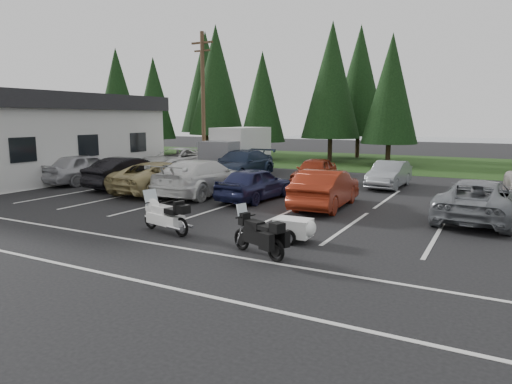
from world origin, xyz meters
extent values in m
plane|color=black|center=(0.00, 0.00, 0.00)|extent=(120.00, 120.00, 0.00)
cube|color=#1D3812|center=(0.00, 24.00, 0.01)|extent=(80.00, 16.00, 0.01)
cube|color=gray|center=(4.00, 55.00, 0.00)|extent=(70.00, 50.00, 0.02)
cylinder|color=#473321|center=(-10.00, 12.00, 4.50)|extent=(0.26, 0.26, 9.00)
cube|color=#473321|center=(-10.00, 12.00, 8.30)|extent=(1.60, 0.12, 0.12)
cube|color=#473321|center=(-10.00, 12.00, 7.80)|extent=(1.20, 0.10, 0.10)
cube|color=silver|center=(0.00, 2.00, 0.00)|extent=(32.00, 16.00, 0.01)
cylinder|color=#332316|center=(-28.00, 22.50, 1.25)|extent=(0.36, 0.36, 2.50)
cone|color=black|center=(-28.00, 22.50, 6.24)|extent=(4.58, 4.58, 8.84)
cylinder|color=#332316|center=(-22.00, 21.20, 1.08)|extent=(0.36, 0.36, 2.16)
cone|color=black|center=(-22.00, 21.20, 5.40)|extent=(3.96, 3.96, 7.65)
cylinder|color=#332316|center=(-16.00, 22.80, 1.39)|extent=(0.36, 0.36, 2.78)
cone|color=black|center=(-16.00, 22.80, 6.96)|extent=(5.10, 5.10, 9.86)
cylinder|color=#332316|center=(-10.50, 21.40, 1.06)|extent=(0.36, 0.36, 2.11)
cone|color=black|center=(-10.50, 21.40, 5.28)|extent=(3.87, 3.87, 7.48)
cylinder|color=#332316|center=(-5.00, 22.90, 1.31)|extent=(0.36, 0.36, 2.62)
cone|color=black|center=(-5.00, 22.90, 6.54)|extent=(4.80, 4.80, 9.27)
cylinder|color=#332316|center=(0.00, 21.60, 1.13)|extent=(0.36, 0.36, 2.26)
cone|color=black|center=(0.00, 21.60, 5.64)|extent=(4.14, 4.14, 7.99)
cylinder|color=#332316|center=(-20.00, 27.00, 1.44)|extent=(0.36, 0.36, 2.88)
cone|color=black|center=(-20.00, 27.00, 7.20)|extent=(5.28, 5.28, 10.20)
cylinder|color=#332316|center=(-4.00, 27.50, 1.36)|extent=(0.36, 0.36, 2.71)
cone|color=black|center=(-4.00, 27.50, 6.78)|extent=(4.97, 4.97, 9.61)
imported|color=#B3B2B8|center=(-12.45, 4.25, 0.82)|extent=(2.19, 4.91, 1.64)
imported|color=black|center=(-9.06, 4.08, 0.78)|extent=(2.08, 4.89, 1.57)
imported|color=tan|center=(-6.66, 3.71, 0.74)|extent=(2.87, 5.53, 1.49)
imported|color=silver|center=(-4.58, 4.02, 0.82)|extent=(2.38, 5.71, 1.65)
imported|color=#1C2047|center=(-1.81, 3.95, 0.72)|extent=(2.04, 4.35, 1.44)
imported|color=maroon|center=(1.43, 3.85, 0.76)|extent=(1.85, 4.70, 1.52)
imported|color=gray|center=(6.88, 4.14, 0.72)|extent=(2.78, 5.33, 1.43)
imported|color=silver|center=(-10.90, 10.26, 0.81)|extent=(3.25, 6.07, 1.62)
imported|color=#19263F|center=(-5.99, 9.90, 0.82)|extent=(2.38, 5.71, 1.65)
imported|color=maroon|center=(-1.24, 9.60, 0.72)|extent=(2.01, 4.33, 1.43)
imported|color=gray|center=(2.49, 10.45, 0.67)|extent=(1.58, 4.12, 1.34)
camera|label=1|loc=(7.41, -13.14, 3.50)|focal=32.00mm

